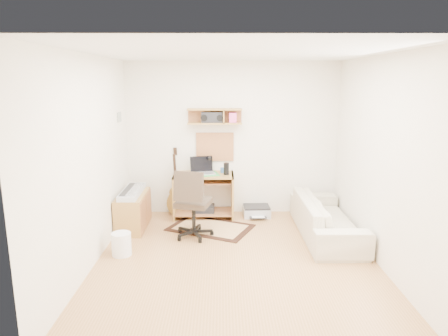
{
  "coord_description": "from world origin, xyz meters",
  "views": [
    {
      "loc": [
        -0.18,
        -4.88,
        2.29
      ],
      "look_at": [
        -0.15,
        1.05,
        1.0
      ],
      "focal_mm": 32.59,
      "sensor_mm": 36.0,
      "label": 1
    }
  ],
  "objects_px": {
    "task_chair": "(194,203)",
    "cabinet": "(133,211)",
    "sofa": "(327,211)",
    "desk": "(204,196)",
    "printer": "(257,211)"
  },
  "relations": [
    {
      "from": "cabinet",
      "to": "desk",
      "type": "bearing_deg",
      "value": 25.14
    },
    {
      "from": "task_chair",
      "to": "cabinet",
      "type": "relative_size",
      "value": 1.17
    },
    {
      "from": "cabinet",
      "to": "sofa",
      "type": "xyz_separation_m",
      "value": [
        2.96,
        -0.34,
        0.1
      ]
    },
    {
      "from": "task_chair",
      "to": "sofa",
      "type": "bearing_deg",
      "value": 14.54
    },
    {
      "from": "cabinet",
      "to": "printer",
      "type": "bearing_deg",
      "value": 15.45
    },
    {
      "from": "sofa",
      "to": "printer",
      "type": "bearing_deg",
      "value": 47.23
    },
    {
      "from": "desk",
      "to": "printer",
      "type": "distance_m",
      "value": 0.95
    },
    {
      "from": "cabinet",
      "to": "printer",
      "type": "height_order",
      "value": "cabinet"
    },
    {
      "from": "desk",
      "to": "printer",
      "type": "height_order",
      "value": "desk"
    },
    {
      "from": "task_chair",
      "to": "printer",
      "type": "bearing_deg",
      "value": 56.13
    },
    {
      "from": "cabinet",
      "to": "printer",
      "type": "relative_size",
      "value": 1.99
    },
    {
      "from": "desk",
      "to": "printer",
      "type": "xyz_separation_m",
      "value": [
        0.9,
        0.04,
        -0.29
      ]
    },
    {
      "from": "desk",
      "to": "printer",
      "type": "relative_size",
      "value": 2.22
    },
    {
      "from": "cabinet",
      "to": "sofa",
      "type": "bearing_deg",
      "value": -6.63
    },
    {
      "from": "task_chair",
      "to": "cabinet",
      "type": "distance_m",
      "value": 1.08
    }
  ]
}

